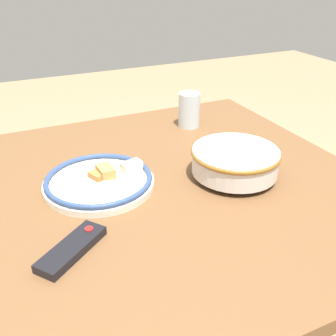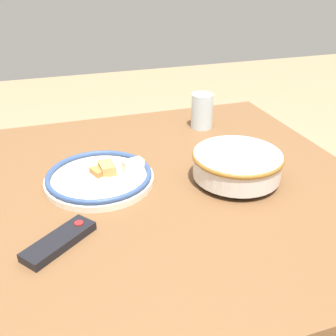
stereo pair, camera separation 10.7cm
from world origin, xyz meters
TOP-DOWN VIEW (x-y plane):
  - dining_table at (0.00, 0.00)m, footprint 1.10×1.10m
  - noodle_bowl at (-0.19, 0.05)m, footprint 0.25×0.25m
  - food_plate at (0.17, -0.06)m, footprint 0.30×0.30m
  - tv_remote at (0.30, 0.18)m, footprint 0.17×0.15m
  - drinking_glass at (-0.25, -0.34)m, footprint 0.08×0.08m

SIDE VIEW (x-z plane):
  - dining_table at x=0.00m, z-range 0.28..1.01m
  - tv_remote at x=0.30m, z-range 0.72..0.75m
  - food_plate at x=0.17m, z-range 0.72..0.77m
  - noodle_bowl at x=-0.19m, z-range 0.73..0.82m
  - drinking_glass at x=-0.25m, z-range 0.73..0.85m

